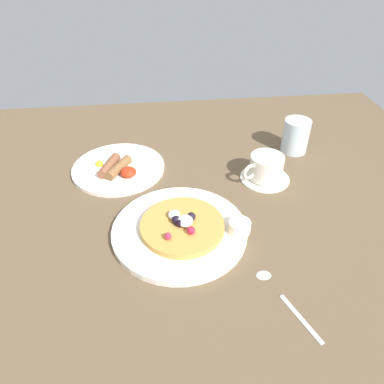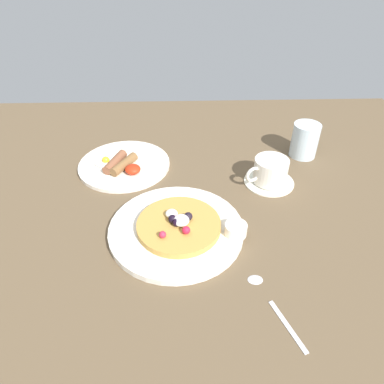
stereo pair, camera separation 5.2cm
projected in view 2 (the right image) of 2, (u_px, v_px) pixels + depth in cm
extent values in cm
cube|color=brown|center=(165.00, 213.00, 82.80)|extent=(156.31, 120.64, 3.00)
cylinder|color=white|center=(176.00, 229.00, 75.31)|extent=(28.33, 28.33, 1.39)
cylinder|color=#BD8E40|center=(179.00, 225.00, 74.30)|extent=(17.54, 17.54, 1.39)
sphere|color=black|center=(172.00, 219.00, 73.51)|extent=(1.75, 1.75, 1.75)
sphere|color=red|center=(186.00, 230.00, 70.94)|extent=(1.66, 1.66, 1.66)
sphere|color=#C11E42|center=(177.00, 219.00, 73.58)|extent=(1.64, 1.64, 1.64)
sphere|color=black|center=(177.00, 222.00, 72.68)|extent=(1.75, 1.75, 1.75)
sphere|color=#C02844|center=(162.00, 235.00, 70.10)|extent=(1.44, 1.44, 1.44)
sphere|color=black|center=(188.00, 216.00, 74.06)|extent=(1.83, 1.83, 1.83)
ellipsoid|color=white|center=(172.00, 214.00, 75.01)|extent=(2.57, 2.57, 1.54)
ellipsoid|color=white|center=(181.00, 220.00, 73.00)|extent=(3.31, 3.31, 1.98)
cylinder|color=white|center=(236.00, 229.00, 72.51)|extent=(4.56, 4.56, 2.50)
cylinder|color=brown|center=(236.00, 228.00, 72.21)|extent=(3.74, 3.74, 0.30)
cylinder|color=white|center=(124.00, 165.00, 95.38)|extent=(24.06, 24.06, 1.01)
cylinder|color=brown|center=(124.00, 164.00, 92.45)|extent=(6.59, 8.99, 2.38)
cylinder|color=brown|center=(115.00, 162.00, 93.33)|extent=(5.39, 9.28, 2.38)
ellipsoid|color=white|center=(106.00, 162.00, 95.04)|extent=(6.33, 5.38, 0.60)
sphere|color=yellow|center=(106.00, 160.00, 94.73)|extent=(2.00, 2.00, 2.00)
ellipsoid|color=red|center=(133.00, 169.00, 90.82)|extent=(3.97, 3.97, 2.18)
cylinder|color=white|center=(269.00, 181.00, 89.69)|extent=(12.39, 12.39, 0.66)
cylinder|color=white|center=(271.00, 170.00, 87.66)|extent=(8.31, 8.31, 6.02)
torus|color=white|center=(253.00, 175.00, 85.67)|extent=(4.13, 2.45, 4.17)
cylinder|color=brown|center=(272.00, 164.00, 86.49)|extent=(7.06, 7.06, 0.48)
cube|color=silver|center=(288.00, 326.00, 58.15)|extent=(4.41, 9.83, 0.30)
ellipsoid|color=silver|center=(255.00, 279.00, 65.53)|extent=(2.86, 2.20, 0.60)
cylinder|color=silver|center=(305.00, 140.00, 97.46)|extent=(7.24, 7.24, 9.35)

